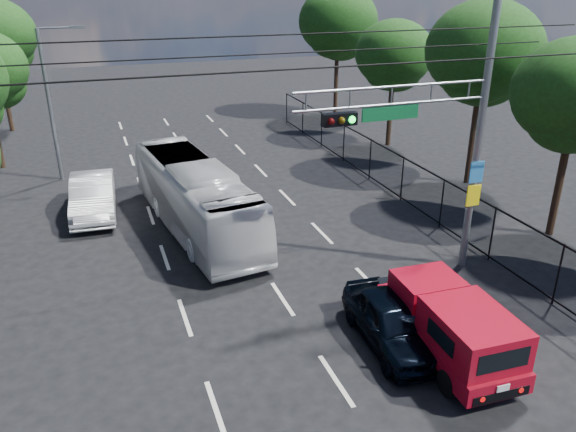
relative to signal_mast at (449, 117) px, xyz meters
name	(u,v)px	position (x,y,z in m)	size (l,w,h in m)	color
lane_markings	(233,224)	(-5.28, 6.01, -5.24)	(6.12, 38.00, 0.01)	beige
signal_mast	(449,117)	(0.00, 0.00, 0.00)	(6.43, 0.39, 9.50)	slate
streetlight_left	(52,98)	(-11.62, 14.01, -1.30)	(2.09, 0.22, 7.08)	slate
utility_wires	(271,52)	(-5.28, 0.84, 1.99)	(22.00, 5.04, 0.74)	black
fence_right	(425,192)	(2.32, 4.18, -4.21)	(0.06, 34.03, 2.00)	black
tree_right_b	(576,102)	(5.93, 1.03, -0.19)	(4.50, 4.50, 7.31)	black
tree_right_c	(483,59)	(6.53, 7.03, 0.49)	(5.10, 5.10, 8.29)	black
tree_right_d	(394,60)	(6.13, 14.03, -0.39)	(4.32, 4.32, 7.02)	black
tree_right_e	(338,27)	(6.33, 22.03, 0.69)	(5.28, 5.28, 8.58)	black
red_pickup	(449,323)	(-2.16, -4.01, -4.28)	(1.95, 4.90, 1.80)	black
navy_hatchback	(391,322)	(-3.28, -3.06, -4.58)	(1.57, 3.89, 1.33)	black
white_bus	(195,196)	(-6.71, 6.05, -3.89)	(2.27, 9.69, 2.70)	silver
white_van	(93,196)	(-10.42, 8.98, -4.45)	(1.68, 4.81, 1.59)	silver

